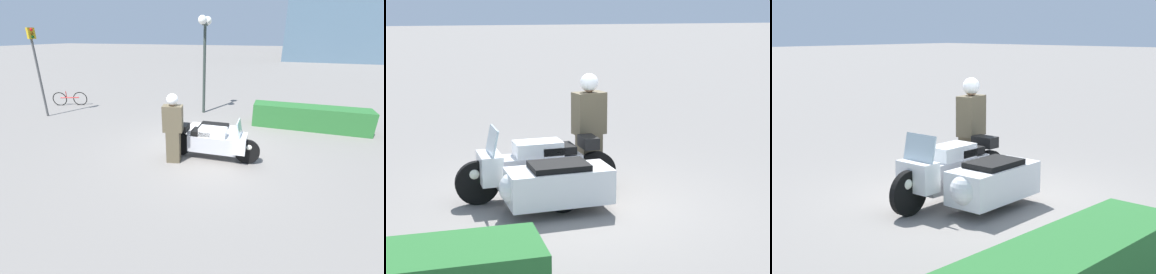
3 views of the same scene
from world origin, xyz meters
The scene contains 3 objects.
ground_plane centered at (0.00, 0.00, 0.00)m, with size 160.00×160.00×0.00m, color slate.
police_motorcycle centered at (0.50, 0.05, 0.47)m, with size 2.55×1.37×1.16m.
officer_rider centered at (-0.47, -0.82, 0.98)m, with size 0.56×0.41×1.86m.
Camera 2 is at (2.25, 8.20, 2.93)m, focal length 55.00 mm.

